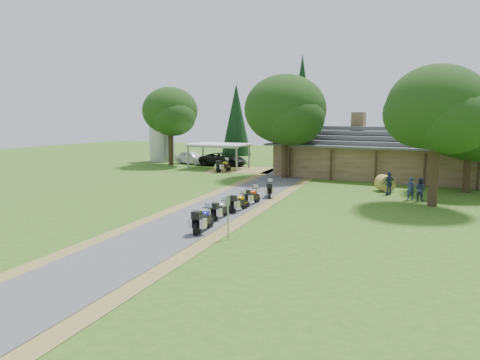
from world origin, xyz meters
The scene contains 24 objects.
ground centered at (0.00, 0.00, 0.00)m, with size 120.00×120.00×0.00m, color #2F5A19.
driveway centered at (-0.50, 4.00, 0.00)m, with size 46.00×46.00×0.00m, color #48484A.
lodge centered at (6.00, 24.00, 2.45)m, with size 21.40×9.40×4.90m, color brown, non-canonical shape.
silo centered at (-22.37, 26.33, 3.26)m, with size 3.21×3.21×6.51m, color gray.
carport centered at (-11.75, 22.68, 1.39)m, with size 6.40×4.27×2.78m, color white, non-canonical shape.
car_white_sedan centered at (-17.11, 25.29, 1.01)m, with size 6.06×2.56×2.02m, color white.
car_dark_suv centered at (-12.82, 25.39, 1.15)m, with size 6.02×2.56×2.30m, color black.
motorcycle_row_a centered at (1.95, -1.91, 0.70)m, with size 2.05×0.67×1.40m, color navy, non-canonical shape.
motorcycle_row_b centered at (1.19, 1.06, 0.61)m, with size 1.77×0.58×1.21m, color #A3A7AC, non-canonical shape.
motorcycle_row_c centered at (1.14, 3.41, 0.64)m, with size 1.86×0.61×1.28m, color #CA8703, non-canonical shape.
motorcycle_row_d centered at (0.90, 5.68, 0.63)m, with size 1.85×0.60×1.27m, color #B32E02, non-canonical shape.
motorcycle_row_e centered at (0.66, 9.07, 0.62)m, with size 1.81×0.59×1.24m, color black, non-canonical shape.
motorcycle_carport_a centered at (-9.81, 20.35, 0.72)m, with size 2.09×0.68×1.43m, color #ECF00B, non-canonical shape.
person_a centered at (9.90, 12.63, 0.95)m, with size 0.54×0.39×1.91m, color navy.
person_b centered at (10.56, 12.57, 0.96)m, with size 0.55×0.39×1.93m, color navy.
person_c centered at (8.18, 14.10, 1.03)m, with size 0.58×0.42×2.06m, color navy.
hay_bale centered at (7.57, 15.68, 0.64)m, with size 1.27×1.27×1.17m, color #A8923D.
sign_post centered at (3.79, -2.61, 1.09)m, with size 0.39×0.07×2.18m, color gray, non-canonical shape.
oak_lodge_left centered at (-2.41, 19.13, 5.20)m, with size 7.63×7.63×10.41m, color black, non-canonical shape.
oak_lodge_right centered at (13.22, 18.02, 4.34)m, with size 6.76×6.76×8.69m, color black, non-canonical shape.
oak_driveway centered at (11.53, 11.02, 5.20)m, with size 6.45×6.45×10.40m, color black, non-canonical shape.
oak_silo centered at (-18.60, 23.09, 5.17)m, with size 6.47×6.47×10.33m, color black, non-canonical shape.
cedar_near centered at (-3.32, 25.84, 6.14)m, with size 3.43×3.43×12.28m, color black.
cedar_far centered at (-12.98, 28.95, 4.85)m, with size 3.67×3.67×9.71m, color black.
Camera 1 is at (14.65, -21.68, 6.01)m, focal length 35.00 mm.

